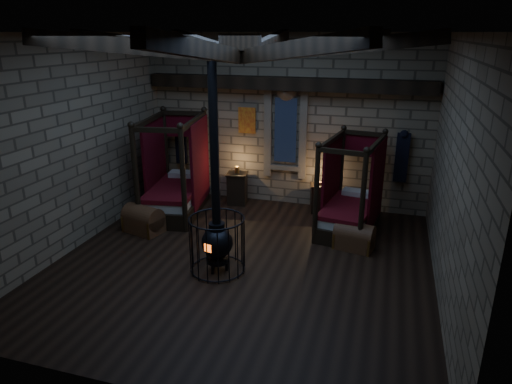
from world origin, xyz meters
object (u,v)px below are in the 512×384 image
(trunk_right, at_px, (354,237))
(bed_right, at_px, (350,208))
(bed_left, at_px, (176,189))
(stove, at_px, (217,239))
(trunk_left, at_px, (143,220))

(trunk_right, bearing_deg, bed_right, 112.90)
(bed_left, relative_size, stove, 0.59)
(trunk_right, bearing_deg, stove, -133.67)
(bed_left, distance_m, bed_right, 4.17)
(trunk_left, height_order, stove, stove)
(bed_left, relative_size, bed_right, 1.13)
(bed_right, distance_m, stove, 3.37)
(bed_left, height_order, trunk_left, bed_left)
(bed_right, bearing_deg, trunk_right, -69.56)
(bed_right, height_order, stove, stove)
(bed_right, xyz_separation_m, trunk_right, (0.20, -0.95, -0.26))
(bed_right, distance_m, trunk_right, 1.00)
(bed_right, bearing_deg, stove, -120.84)
(bed_left, height_order, trunk_right, bed_left)
(trunk_right, bearing_deg, bed_left, -179.64)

